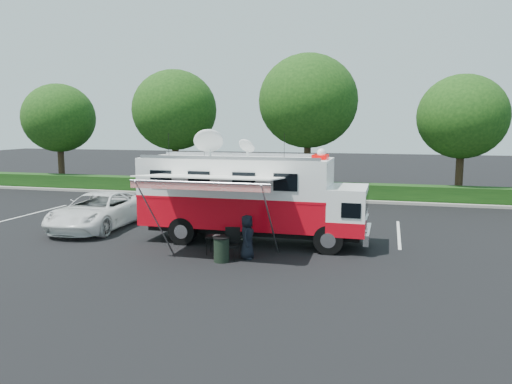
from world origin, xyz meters
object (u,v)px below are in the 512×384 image
command_truck (251,196)px  white_suv (99,228)px  trash_bin (222,249)px  folding_table (217,237)px

command_truck → white_suv: command_truck is taller
white_suv → trash_bin: size_ratio=6.66×
white_suv → folding_table: white_suv is taller
folding_table → white_suv: bearing=156.4°
white_suv → trash_bin: bearing=-30.6°
command_truck → trash_bin: command_truck is taller
trash_bin → white_suv: bearing=152.2°
command_truck → folding_table: 2.47m
white_suv → trash_bin: trash_bin is taller
folding_table → trash_bin: 0.96m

